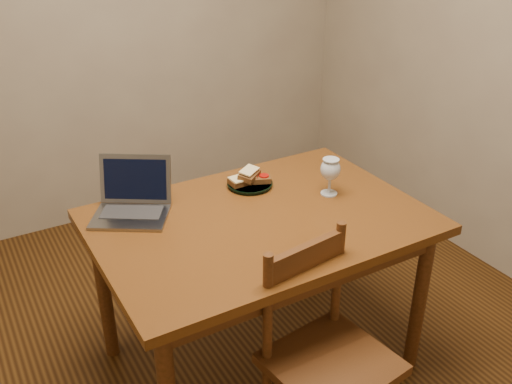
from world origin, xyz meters
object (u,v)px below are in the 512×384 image
laptop (133,198)px  plate (250,184)px  chair (327,348)px  milk_glass (330,177)px  table (260,236)px

laptop → plate: bearing=27.9°
chair → laptop: size_ratio=1.17×
chair → milk_glass: bearing=46.9°
table → plate: size_ratio=6.44×
plate → laptop: size_ratio=0.52×
chair → milk_glass: (0.38, 0.54, 0.35)m
table → milk_glass: milk_glass is taller
plate → laptop: bearing=175.5°
table → chair: chair is taller
table → laptop: 0.53m
chair → plate: (0.13, 0.77, 0.28)m
milk_glass → laptop: (-0.78, 0.28, -0.03)m
laptop → milk_glass: bearing=12.7°
table → milk_glass: (0.36, 0.03, 0.17)m
plate → milk_glass: 0.36m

